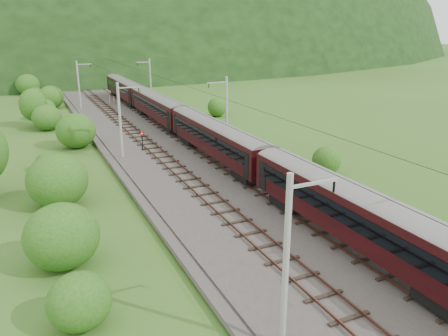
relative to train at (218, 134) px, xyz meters
name	(u,v)px	position (x,y,z in m)	size (l,w,h in m)	color
ground	(386,312)	(-2.40, -26.04, -3.28)	(600.00, 600.00, 0.00)	#355019
railbed	(281,230)	(-2.40, -16.04, -3.13)	(14.00, 220.00, 0.30)	#38332D
track_left	(251,233)	(-4.80, -16.04, -2.91)	(2.40, 220.00, 0.27)	brown
track_right	(309,221)	(0.00, -16.04, -2.91)	(2.40, 220.00, 0.27)	brown
catenary_left	(121,119)	(-8.52, 5.96, 1.22)	(2.54, 192.28, 8.00)	gray
catenary_right	(226,110)	(3.72, 5.96, 1.22)	(2.54, 192.28, 8.00)	gray
overhead_wires	(285,133)	(-2.40, -16.04, 3.82)	(4.83, 198.00, 0.03)	black
mountain_main	(44,52)	(-2.40, 233.96, -3.28)	(504.00, 360.00, 244.00)	black
train	(218,134)	(0.00, 0.00, 0.00)	(2.74, 152.06, 4.75)	black
hazard_post_near	(109,99)	(-3.14, 41.13, -2.19)	(0.17, 0.17, 1.59)	red
hazard_post_far	(114,100)	(-2.33, 41.18, -2.33)	(0.14, 0.14, 1.31)	red
signal	(142,140)	(-5.93, 7.67, -1.77)	(0.23, 0.23, 2.07)	black
vegetation_left	(46,144)	(-16.03, 7.53, -1.07)	(13.87, 149.66, 6.80)	#224813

